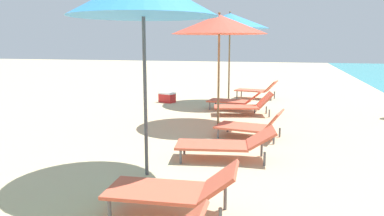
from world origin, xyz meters
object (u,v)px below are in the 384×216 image
object	(u,v)px
lounger_fourth_shoreside	(245,105)
umbrella_farthest	(230,21)
lounger_farthest_shoreside	(257,89)
umbrella_fourth	(219,24)
lounger_third_inland	(174,188)
cooler_box	(167,97)
lounger_third_shoreside	(226,143)
lounger_fourth_inland	(251,125)
lounger_farthest_inland	(236,100)

from	to	relation	value
lounger_fourth_shoreside	umbrella_farthest	distance (m)	3.04
umbrella_farthest	lounger_farthest_shoreside	size ratio (longest dim) A/B	1.93
umbrella_fourth	lounger_third_inland	bearing A→B (deg)	-85.11
lounger_farthest_shoreside	umbrella_farthest	bearing A→B (deg)	66.88
umbrella_fourth	cooler_box	world-z (taller)	umbrella_fourth
lounger_third_shoreside	lounger_farthest_shoreside	distance (m)	6.95
lounger_third_shoreside	umbrella_farthest	bearing A→B (deg)	-90.55
lounger_fourth_inland	lounger_farthest_inland	size ratio (longest dim) A/B	0.86
lounger_third_shoreside	lounger_fourth_inland	bearing A→B (deg)	-108.47
lounger_fourth_shoreside	umbrella_farthest	bearing A→B (deg)	-80.96
lounger_third_shoreside	umbrella_fourth	xyz separation A→B (m)	(-0.63, 2.64, 2.02)
lounger_fourth_inland	umbrella_fourth	bearing A→B (deg)	-41.80
lounger_third_inland	cooler_box	xyz separation A→B (m)	(-2.61, 7.56, -0.16)
lounger_farthest_shoreside	lounger_farthest_inland	distance (m)	2.41
lounger_fourth_inland	lounger_farthest_shoreside	xyz separation A→B (m)	(-0.34, 5.41, 0.06)
lounger_fourth_inland	cooler_box	size ratio (longest dim) A/B	2.44
lounger_third_inland	cooler_box	distance (m)	8.00
umbrella_fourth	lounger_farthest_inland	xyz separation A→B (m)	(0.16, 1.94, -2.01)
lounger_third_shoreside	umbrella_farthest	size ratio (longest dim) A/B	0.59
lounger_farthest_inland	cooler_box	xyz separation A→B (m)	(-2.37, 0.86, -0.14)
umbrella_fourth	lounger_fourth_inland	size ratio (longest dim) A/B	1.86
lounger_farthest_inland	cooler_box	bearing A→B (deg)	-12.60
lounger_fourth_inland	umbrella_farthest	size ratio (longest dim) A/B	0.49
umbrella_fourth	lounger_third_shoreside	bearing A→B (deg)	-76.50
lounger_fourth_inland	lounger_farthest_shoreside	distance (m)	5.42
umbrella_fourth	umbrella_farthest	bearing A→B (deg)	94.59
lounger_farthest_shoreside	lounger_farthest_inland	size ratio (longest dim) A/B	0.91
lounger_third_inland	lounger_farthest_shoreside	world-z (taller)	lounger_farthest_shoreside
lounger_third_inland	umbrella_farthest	world-z (taller)	umbrella_farthest
lounger_third_inland	umbrella_farthest	size ratio (longest dim) A/B	0.52
umbrella_fourth	lounger_fourth_shoreside	distance (m)	2.44
lounger_fourth_inland	lounger_third_shoreside	bearing A→B (deg)	90.08
lounger_fourth_shoreside	cooler_box	distance (m)	3.10
umbrella_farthest	lounger_farthest_shoreside	xyz separation A→B (m)	(0.79, 1.20, -2.24)
umbrella_farthest	lounger_farthest_inland	bearing A→B (deg)	-70.85
umbrella_farthest	cooler_box	distance (m)	3.11
umbrella_farthest	lounger_farthest_shoreside	distance (m)	2.66
lounger_third_shoreside	lounger_fourth_shoreside	distance (m)	3.90
lounger_fourth_shoreside	lounger_farthest_inland	xyz separation A→B (m)	(-0.32, 0.68, 0.02)
lounger_third_inland	umbrella_fourth	xyz separation A→B (m)	(-0.41, 4.76, 1.98)
lounger_fourth_shoreside	lounger_fourth_inland	bearing A→B (deg)	87.32
lounger_third_shoreside	lounger_farthest_inland	world-z (taller)	lounger_farthest_inland
lounger_third_inland	lounger_fourth_shoreside	world-z (taller)	lounger_fourth_shoreside
umbrella_farthest	lounger_farthest_shoreside	bearing A→B (deg)	56.46
lounger_fourth_inland	lounger_farthest_shoreside	world-z (taller)	lounger_farthest_shoreside
lounger_third_shoreside	cooler_box	bearing A→B (deg)	-71.70
cooler_box	lounger_third_shoreside	bearing A→B (deg)	-62.42
lounger_fourth_shoreside	lounger_farthest_shoreside	bearing A→B (deg)	-103.61
lounger_third_inland	lounger_fourth_inland	bearing A→B (deg)	-101.61
lounger_third_shoreside	lounger_third_inland	distance (m)	2.14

